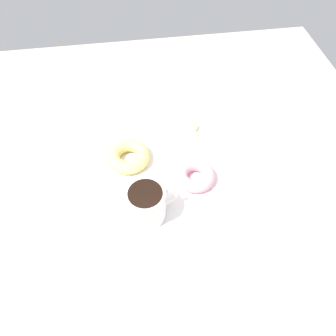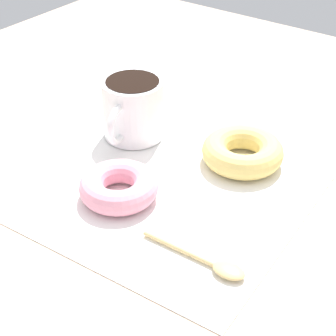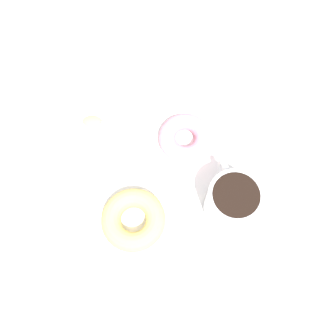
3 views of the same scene
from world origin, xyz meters
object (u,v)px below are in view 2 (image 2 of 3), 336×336
(coffee_cup, at_px, (133,108))
(donut_far, at_px, (119,187))
(donut_near_cup, at_px, (243,152))
(spoon, at_px, (215,264))

(coffee_cup, xyz_separation_m, donut_far, (-0.08, 0.12, -0.03))
(coffee_cup, relative_size, donut_near_cup, 1.08)
(donut_far, bearing_deg, coffee_cup, -57.91)
(donut_far, distance_m, spoon, 0.16)
(donut_far, bearing_deg, spoon, 168.07)
(donut_far, xyz_separation_m, spoon, (-0.16, 0.03, -0.01))
(coffee_cup, bearing_deg, donut_near_cup, -169.03)
(coffee_cup, relative_size, spoon, 0.93)
(coffee_cup, distance_m, spoon, 0.29)
(coffee_cup, height_order, donut_far, coffee_cup)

